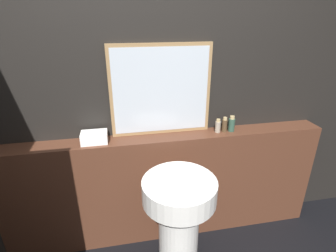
{
  "coord_description": "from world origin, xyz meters",
  "views": [
    {
      "loc": [
        -0.34,
        -0.5,
        1.85
      ],
      "look_at": [
        -0.01,
        1.22,
        1.09
      ],
      "focal_mm": 28.0,
      "sensor_mm": 36.0,
      "label": 1
    }
  ],
  "objects_px": {
    "towel_stack": "(94,137)",
    "lotion_bottle": "(232,124)",
    "pedestal_sink": "(179,221)",
    "shampoo_bottle": "(218,126)",
    "conditioner_bottle": "(225,125)",
    "mirror": "(161,91)"
  },
  "relations": [
    {
      "from": "conditioner_bottle",
      "to": "lotion_bottle",
      "type": "height_order",
      "value": "lotion_bottle"
    },
    {
      "from": "pedestal_sink",
      "to": "mirror",
      "type": "relative_size",
      "value": 1.14
    },
    {
      "from": "towel_stack",
      "to": "shampoo_bottle",
      "type": "distance_m",
      "value": 0.97
    },
    {
      "from": "towel_stack",
      "to": "conditioner_bottle",
      "type": "bearing_deg",
      "value": 0.0
    },
    {
      "from": "mirror",
      "to": "towel_stack",
      "type": "bearing_deg",
      "value": -171.37
    },
    {
      "from": "pedestal_sink",
      "to": "lotion_bottle",
      "type": "xyz_separation_m",
      "value": [
        0.54,
        0.48,
        0.47
      ]
    },
    {
      "from": "shampoo_bottle",
      "to": "conditioner_bottle",
      "type": "bearing_deg",
      "value": 0.0
    },
    {
      "from": "lotion_bottle",
      "to": "mirror",
      "type": "bearing_deg",
      "value": 172.08
    },
    {
      "from": "towel_stack",
      "to": "lotion_bottle",
      "type": "relative_size",
      "value": 1.47
    },
    {
      "from": "mirror",
      "to": "lotion_bottle",
      "type": "xyz_separation_m",
      "value": [
        0.56,
        -0.08,
        -0.29
      ]
    },
    {
      "from": "mirror",
      "to": "lotion_bottle",
      "type": "relative_size",
      "value": 5.95
    },
    {
      "from": "towel_stack",
      "to": "shampoo_bottle",
      "type": "height_order",
      "value": "shampoo_bottle"
    },
    {
      "from": "mirror",
      "to": "conditioner_bottle",
      "type": "xyz_separation_m",
      "value": [
        0.5,
        -0.08,
        -0.29
      ]
    },
    {
      "from": "mirror",
      "to": "lotion_bottle",
      "type": "distance_m",
      "value": 0.64
    },
    {
      "from": "shampoo_bottle",
      "to": "conditioner_bottle",
      "type": "distance_m",
      "value": 0.06
    },
    {
      "from": "pedestal_sink",
      "to": "conditioner_bottle",
      "type": "xyz_separation_m",
      "value": [
        0.48,
        0.48,
        0.47
      ]
    },
    {
      "from": "mirror",
      "to": "conditioner_bottle",
      "type": "distance_m",
      "value": 0.59
    },
    {
      "from": "shampoo_bottle",
      "to": "conditioner_bottle",
      "type": "xyz_separation_m",
      "value": [
        0.06,
        0.0,
        0.01
      ]
    },
    {
      "from": "conditioner_bottle",
      "to": "towel_stack",
      "type": "bearing_deg",
      "value": -180.0
    },
    {
      "from": "lotion_bottle",
      "to": "shampoo_bottle",
      "type": "bearing_deg",
      "value": 180.0
    },
    {
      "from": "towel_stack",
      "to": "conditioner_bottle",
      "type": "xyz_separation_m",
      "value": [
        1.02,
        0.0,
        0.02
      ]
    },
    {
      "from": "pedestal_sink",
      "to": "lotion_bottle",
      "type": "height_order",
      "value": "lotion_bottle"
    }
  ]
}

